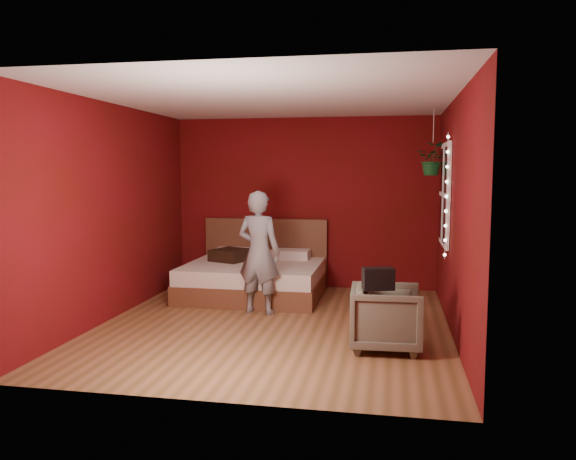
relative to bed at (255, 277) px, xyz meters
name	(u,v)px	position (x,y,z in m)	size (l,w,h in m)	color
floor	(274,325)	(0.59, -1.48, -0.27)	(4.50, 4.50, 0.00)	#8F5C39
room_walls	(274,181)	(0.59, -1.48, 1.40)	(4.04, 4.54, 2.62)	maroon
window	(445,195)	(2.56, -0.58, 1.23)	(0.05, 0.97, 1.27)	white
fairy_lights	(446,196)	(2.53, -1.10, 1.23)	(0.04, 0.04, 1.45)	silver
bed	(255,277)	(0.00, 0.00, 0.00)	(1.92, 1.63, 1.05)	brown
person	(259,252)	(0.29, -0.98, 0.50)	(0.56, 0.37, 1.55)	slate
armchair	(386,318)	(1.89, -2.15, 0.05)	(0.69, 0.71, 0.64)	#565644
handbag	(378,279)	(1.81, -2.33, 0.48)	(0.30, 0.15, 0.21)	black
throw_pillow	(231,255)	(-0.39, 0.10, 0.29)	(0.48, 0.48, 0.17)	black
hanging_plant	(433,159)	(2.44, -0.03, 1.67)	(0.47, 0.44, 0.87)	silver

